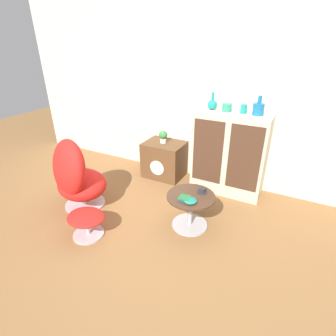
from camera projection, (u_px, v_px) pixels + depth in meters
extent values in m
plane|color=olive|center=(152.00, 228.00, 3.06)|extent=(12.00, 12.00, 0.00)
cube|color=beige|center=(204.00, 93.00, 3.67)|extent=(6.40, 0.06, 2.60)
cube|color=beige|center=(229.00, 153.00, 3.60)|extent=(0.97, 0.43, 1.14)
cube|color=#472D1E|center=(208.00, 152.00, 3.49)|extent=(0.41, 0.01, 0.87)
cube|color=#472D1E|center=(244.00, 159.00, 3.29)|extent=(0.41, 0.01, 0.87)
cube|color=brown|center=(164.00, 159.00, 4.12)|extent=(0.61, 0.48, 0.56)
cylinder|color=beige|center=(157.00, 168.00, 3.95)|extent=(0.23, 0.01, 0.23)
cylinder|color=#B7B7BC|center=(85.00, 204.00, 3.49)|extent=(0.51, 0.51, 0.02)
cylinder|color=#B7B7BC|center=(85.00, 199.00, 3.46)|extent=(0.06, 0.06, 0.12)
ellipsoid|color=red|center=(82.00, 184.00, 3.36)|extent=(0.87, 0.81, 0.33)
ellipsoid|color=red|center=(69.00, 168.00, 3.16)|extent=(0.81, 0.66, 0.75)
cylinder|color=#B7B7BC|center=(89.00, 234.00, 2.96)|extent=(0.34, 0.34, 0.02)
cylinder|color=#B7B7BC|center=(88.00, 227.00, 2.91)|extent=(0.04, 0.04, 0.18)
ellipsoid|color=red|center=(86.00, 217.00, 2.85)|extent=(0.43, 0.37, 0.09)
cylinder|color=#B7B7BC|center=(190.00, 224.00, 3.11)|extent=(0.42, 0.42, 0.02)
cylinder|color=#B7B7BC|center=(190.00, 211.00, 3.02)|extent=(0.04, 0.04, 0.37)
cylinder|color=#472D1E|center=(191.00, 196.00, 2.93)|extent=(0.55, 0.55, 0.02)
ellipsoid|color=teal|center=(212.00, 105.00, 3.43)|extent=(0.13, 0.13, 0.13)
cylinder|color=teal|center=(213.00, 96.00, 3.38)|extent=(0.04, 0.04, 0.10)
cylinder|color=#2D8E6B|center=(227.00, 107.00, 3.36)|extent=(0.12, 0.12, 0.10)
cylinder|color=teal|center=(244.00, 109.00, 3.27)|extent=(0.08, 0.08, 0.11)
cylinder|color=#196699|center=(258.00, 109.00, 3.19)|extent=(0.14, 0.14, 0.15)
cylinder|color=#196699|center=(260.00, 99.00, 3.14)|extent=(0.05, 0.05, 0.09)
cylinder|color=silver|center=(163.00, 141.00, 3.99)|extent=(0.09, 0.09, 0.07)
sphere|color=#387A3D|center=(163.00, 135.00, 3.95)|extent=(0.13, 0.13, 0.13)
cylinder|color=#2D2D33|center=(202.00, 192.00, 2.99)|extent=(0.12, 0.12, 0.01)
cylinder|color=#2D2D33|center=(202.00, 190.00, 2.98)|extent=(0.08, 0.08, 0.06)
cube|color=#1E478C|center=(185.00, 199.00, 2.85)|extent=(0.14, 0.13, 0.02)
cube|color=#237038|center=(185.00, 198.00, 2.84)|extent=(0.13, 0.11, 0.02)
ellipsoid|color=#1E7A70|center=(190.00, 200.00, 2.81)|extent=(0.15, 0.15, 0.04)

